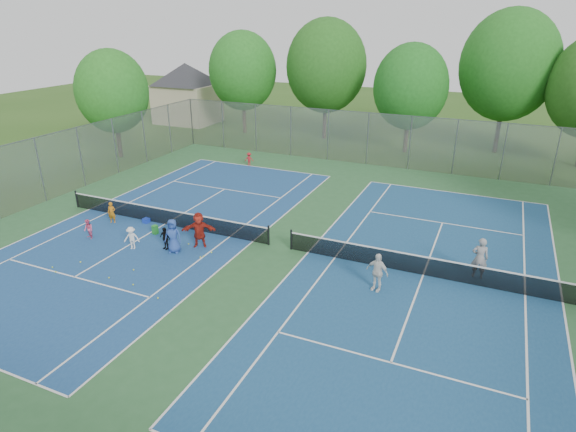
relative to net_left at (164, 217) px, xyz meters
The scene contains 37 objects.
ground 7.01m from the net_left, ahead, with size 120.00×120.00×0.00m, color #2E5319.
court_pad 7.01m from the net_left, ahead, with size 32.00×32.00×0.01m, color #2C5C32.
court_left 0.44m from the net_left, ahead, with size 10.97×23.77×0.01m, color navy.
court_right 14.01m from the net_left, ahead, with size 10.97×23.77×0.01m, color navy.
net_left is the anchor object (origin of this frame).
net_right 14.00m from the net_left, ahead, with size 12.87×0.10×0.91m, color black.
fence_north 17.53m from the net_left, 66.37° to the left, with size 32.00×0.10×4.00m, color gray.
fence_west 9.13m from the net_left, behind, with size 32.00×0.10×4.00m, color gray.
house 28.55m from the net_left, 122.01° to the left, with size 11.03×11.03×7.30m.
tree_nw 23.72m from the net_left, 107.65° to the left, with size 6.40×6.40×9.58m.
tree_nl 23.81m from the net_left, 87.51° to the left, with size 7.20×7.20×10.69m.
tree_nc 23.38m from the net_left, 66.80° to the left, with size 6.00×6.00×8.85m.
tree_nr 29.59m from the net_left, 56.31° to the left, with size 7.60×7.60×11.42m.
tree_side_w 16.34m from the net_left, 140.19° to the left, with size 5.60×5.60×8.47m.
ball_crate 1.15m from the net_left, 167.98° to the right, with size 0.31×0.31×0.27m, color #1632AB.
ball_hopper 1.30m from the net_left, 74.59° to the right, with size 0.25×0.25×0.49m, color green.
student_a 2.95m from the net_left, 160.82° to the right, with size 0.44×0.29×1.21m, color #BF6E12.
student_b 3.90m from the net_left, 128.11° to the right, with size 0.51×0.40×1.05m, color #EC5B86.
student_c 3.15m from the net_left, 81.90° to the right, with size 0.76×0.44×1.17m, color silver.
student_d 3.14m from the net_left, 51.60° to the right, with size 0.68×0.28×1.16m, color black.
student_e 3.61m from the net_left, 45.40° to the right, with size 0.83×0.54×1.71m, color #284896.
student_f 3.69m from the net_left, 24.71° to the right, with size 1.68×0.53×1.81m, color #A42317.
child_far_baseline 12.09m from the net_left, 95.52° to the left, with size 0.66×0.38×1.02m, color #AE1820.
instructor 16.20m from the net_left, ahead, with size 0.69×0.46×1.90m, color gray.
teen_court_b 12.56m from the net_left, ahead, with size 0.99×0.41×1.70m, color silver.
tennis_ball_0 6.57m from the net_left, 64.32° to the right, with size 0.07×0.07×0.07m, color #AEC62E.
tennis_ball_1 3.17m from the net_left, 31.08° to the right, with size 0.07×0.07×0.07m, color #B1C72E.
tennis_ball_2 7.78m from the net_left, 54.78° to the right, with size 0.07×0.07×0.07m, color #CDD431.
tennis_ball_3 1.33m from the net_left, 72.87° to the right, with size 0.07×0.07×0.07m, color #C7E234.
tennis_ball_4 5.36m from the net_left, 98.50° to the right, with size 0.07×0.07×0.07m, color #E9F037.
tennis_ball_5 4.71m from the net_left, 24.79° to the right, with size 0.07×0.07×0.07m, color #C9ED37.
tennis_ball_6 6.39m from the net_left, 104.26° to the right, with size 0.07×0.07×0.07m, color #A3C62E.
tennis_ball_7 4.83m from the net_left, 30.72° to the right, with size 0.07×0.07×0.07m, color #BECD2F.
tennis_ball_8 4.83m from the net_left, 32.82° to the right, with size 0.07×0.07×0.07m, color gold.
tennis_ball_9 5.28m from the net_left, 67.87° to the right, with size 0.07×0.07×0.07m, color gold.
tennis_ball_10 6.54m from the net_left, 99.53° to the right, with size 0.07×0.07×0.07m, color #D1E936.
tennis_ball_11 6.07m from the net_left, 75.85° to the right, with size 0.07×0.07×0.07m, color #B6D030.
Camera 1 is at (9.08, -19.50, 10.57)m, focal length 30.00 mm.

